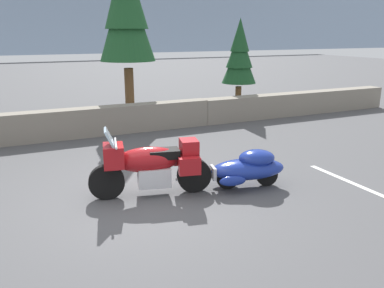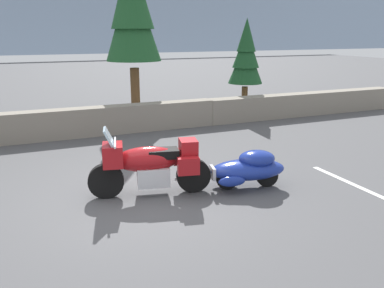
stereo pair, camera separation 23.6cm
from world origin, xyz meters
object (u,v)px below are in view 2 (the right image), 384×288
car_shaped_trailer (248,168)px  pine_tree_secondary (246,55)px  touring_motorcycle (150,164)px  pine_tree_tall (132,2)px

car_shaped_trailer → pine_tree_secondary: (3.85, 6.71, 1.79)m
touring_motorcycle → pine_tree_tall: 7.65m
car_shaped_trailer → pine_tree_tall: size_ratio=0.35×
touring_motorcycle → pine_tree_tall: size_ratio=0.36×
touring_motorcycle → pine_tree_secondary: 8.65m
pine_tree_tall → car_shaped_trailer: bearing=-87.5°
touring_motorcycle → pine_tree_secondary: pine_tree_secondary is taller
pine_tree_secondary → pine_tree_tall: bearing=174.3°
car_shaped_trailer → pine_tree_secondary: size_ratio=0.63×
touring_motorcycle → car_shaped_trailer: 1.94m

